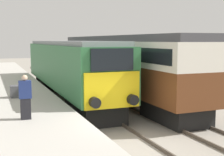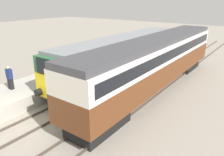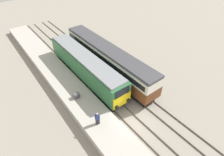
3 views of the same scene
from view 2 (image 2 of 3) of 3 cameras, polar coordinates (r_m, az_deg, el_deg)
name	(u,v)px [view 2 (image 2 of 3)]	position (r m, az deg, el deg)	size (l,w,h in m)	color
ground_plane	(24,128)	(13.42, -22.01, -12.08)	(120.00, 120.00, 0.00)	gray
platform_left	(81,72)	(20.12, -8.16, 1.44)	(3.50, 50.00, 0.98)	#B7B2A8
rails_near_track	(85,97)	(16.12, -7.03, -4.89)	(1.51, 60.00, 0.14)	#4C4238
rails_far_track	(124,110)	(14.22, 3.17, -8.31)	(1.50, 60.00, 0.14)	#4C4238
locomotive	(123,56)	(19.08, 2.82, 5.84)	(2.70, 16.31, 3.82)	black
passenger_carriage	(157,59)	(16.98, 11.55, 4.90)	(2.75, 18.32, 4.15)	black
person_on_platform	(10,78)	(16.27, -25.15, 0.05)	(0.44, 0.26, 1.64)	black
luggage_crate	(65,68)	(18.89, -12.29, 2.46)	(0.70, 0.56, 0.60)	#4C4C51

